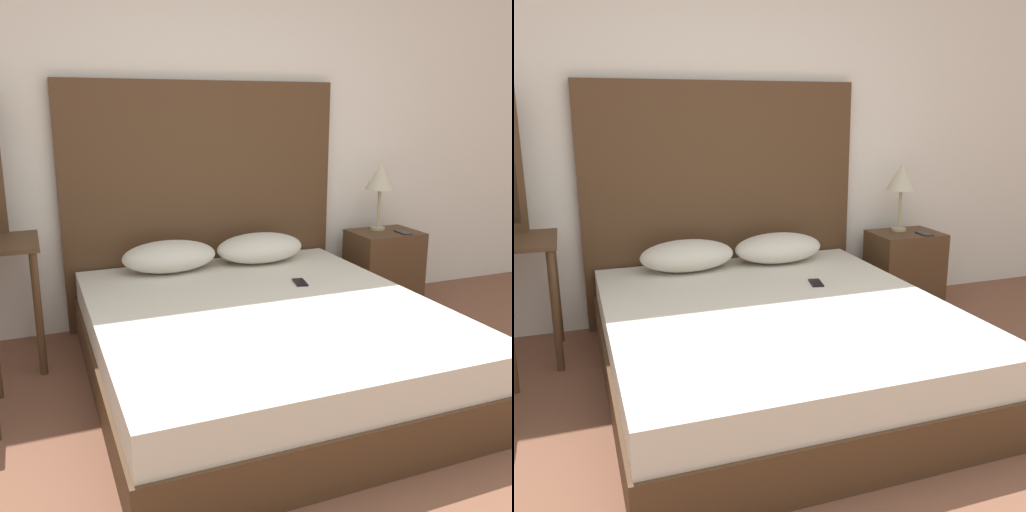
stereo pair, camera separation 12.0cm
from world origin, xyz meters
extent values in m
plane|color=brown|center=(0.00, 0.00, 0.00)|extent=(16.00, 16.00, 0.00)
cube|color=white|center=(0.00, 2.42, 1.35)|extent=(10.00, 0.06, 2.70)
cube|color=#4C331E|center=(-0.14, 1.24, 0.13)|extent=(1.86, 2.14, 0.25)
cube|color=silver|center=(-0.14, 1.24, 0.35)|extent=(1.82, 2.10, 0.19)
cube|color=#4C331E|center=(-0.14, 2.34, 0.84)|extent=(1.95, 0.05, 1.68)
ellipsoid|color=silver|center=(-0.46, 2.08, 0.55)|extent=(0.62, 0.37, 0.21)
ellipsoid|color=silver|center=(0.18, 2.08, 0.55)|extent=(0.62, 0.37, 0.21)
cube|color=black|center=(0.22, 1.52, 0.45)|extent=(0.10, 0.16, 0.01)
cube|color=#4C331E|center=(1.21, 2.06, 0.29)|extent=(0.51, 0.39, 0.58)
cylinder|color=tan|center=(1.19, 2.14, 0.59)|extent=(0.11, 0.11, 0.02)
cylinder|color=tan|center=(1.19, 2.14, 0.75)|extent=(0.02, 0.02, 0.29)
cone|color=beige|center=(1.19, 2.14, 1.00)|extent=(0.23, 0.23, 0.20)
cube|color=#232328|center=(1.30, 1.97, 0.59)|extent=(0.08, 0.15, 0.01)
cylinder|color=#4C331E|center=(-1.30, 1.76, 0.36)|extent=(0.04, 0.04, 0.73)
cylinder|color=#4C331E|center=(-1.30, 2.22, 0.36)|extent=(0.04, 0.04, 0.73)
camera|label=1|loc=(-1.29, -1.51, 1.49)|focal=40.00mm
camera|label=2|loc=(-1.18, -1.55, 1.49)|focal=40.00mm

